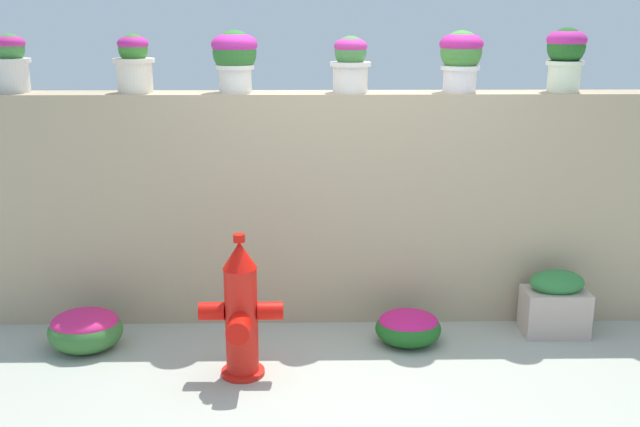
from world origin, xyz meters
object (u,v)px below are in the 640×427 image
flower_bush_right (85,328)px  potted_plant_2 (235,55)px  potted_plant_0 (11,60)px  planter_box (555,304)px  potted_plant_4 (461,55)px  potted_plant_5 (566,53)px  fire_hydrant (241,313)px  flower_bush_left (408,326)px  potted_plant_3 (351,61)px  potted_plant_1 (134,61)px

flower_bush_right → potted_plant_2: bearing=30.5°
potted_plant_0 → flower_bush_right: 1.96m
planter_box → potted_plant_4: bearing=150.4°
potted_plant_5 → fire_hydrant: potted_plant_5 is taller
fire_hydrant → flower_bush_right: (-1.12, 0.41, -0.28)m
potted_plant_0 → flower_bush_left: bearing=-11.5°
potted_plant_0 → flower_bush_left: size_ratio=0.89×
potted_plant_3 → planter_box: potted_plant_3 is taller
potted_plant_2 → flower_bush_right: 2.17m
potted_plant_5 → flower_bush_right: 3.89m
potted_plant_2 → fire_hydrant: potted_plant_2 is taller
planter_box → fire_hydrant: bearing=-164.3°
potted_plant_1 → flower_bush_right: size_ratio=0.80×
potted_plant_0 → potted_plant_4: (3.18, -0.03, 0.03)m
flower_bush_right → potted_plant_4: bearing=12.8°
potted_plant_5 → flower_bush_left: (-1.15, -0.57, -1.85)m
potted_plant_1 → planter_box: size_ratio=0.85×
potted_plant_5 → potted_plant_4: bearing=-178.0°
potted_plant_3 → potted_plant_4: bearing=1.0°
flower_bush_left → potted_plant_2: bearing=155.6°
potted_plant_4 → potted_plant_0: bearing=179.5°
potted_plant_1 → potted_plant_5: (3.07, 0.03, 0.05)m
potted_plant_3 → flower_bush_left: bearing=-53.4°
planter_box → potted_plant_1: bearing=172.6°
potted_plant_3 → fire_hydrant: (-0.73, -0.99, -1.49)m
fire_hydrant → flower_bush_left: 1.25m
potted_plant_5 → flower_bush_right: size_ratio=0.89×
potted_plant_1 → fire_hydrant: (0.80, -1.01, -1.49)m
potted_plant_0 → flower_bush_right: potted_plant_0 is taller
potted_plant_0 → potted_plant_4: 3.18m
potted_plant_5 → flower_bush_right: potted_plant_5 is taller
potted_plant_5 → planter_box: size_ratio=0.94×
potted_plant_1 → potted_plant_3: size_ratio=1.03×
potted_plant_3 → flower_bush_right: bearing=-162.5°
flower_bush_right → potted_plant_5: bearing=10.4°
potted_plant_2 → potted_plant_5: 2.36m
potted_plant_0 → potted_plant_4: potted_plant_4 is taller
potted_plant_3 → flower_bush_left: size_ratio=0.86×
potted_plant_2 → potted_plant_4: size_ratio=1.00×
potted_plant_3 → potted_plant_4: 0.78m
potted_plant_2 → flower_bush_right: size_ratio=0.85×
potted_plant_0 → potted_plant_5: (3.94, -0.00, 0.05)m
potted_plant_4 → fire_hydrant: (-1.51, -1.01, -1.53)m
potted_plant_1 → potted_plant_5: bearing=0.5°
fire_hydrant → potted_plant_4: bearing=33.7°
potted_plant_5 → flower_bush_right: bearing=-169.6°
potted_plant_3 → potted_plant_0: bearing=179.0°
potted_plant_2 → potted_plant_4: (1.60, -0.01, -0.00)m
potted_plant_4 → fire_hydrant: size_ratio=0.46×
potted_plant_3 → planter_box: (1.47, -0.38, -1.69)m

